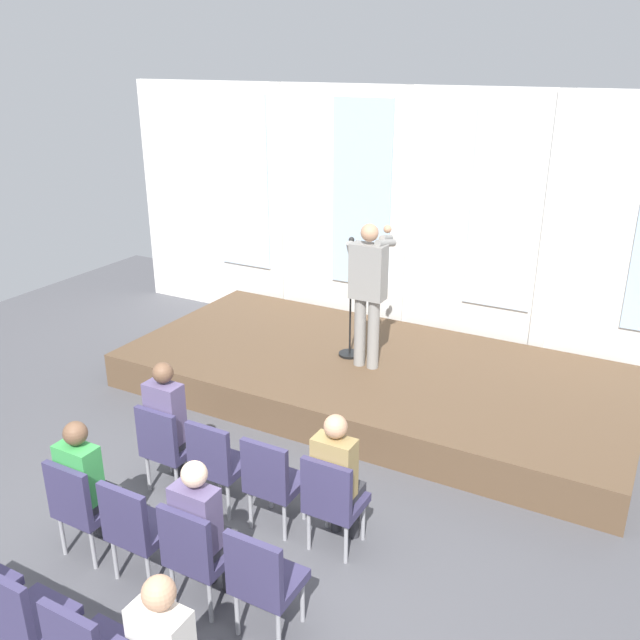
% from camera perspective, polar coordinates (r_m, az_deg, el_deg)
% --- Properties ---
extents(ground_plane, '(14.37, 14.37, 0.00)m').
position_cam_1_polar(ground_plane, '(6.14, -11.28, -20.37)').
color(ground_plane, '#4C4C51').
extents(rear_partition, '(10.26, 0.14, 3.68)m').
position_cam_1_polar(rear_partition, '(9.68, 9.33, 8.04)').
color(rear_partition, silver).
rests_on(rear_partition, ground).
extents(stage_platform, '(6.27, 2.94, 0.45)m').
position_cam_1_polar(stage_platform, '(8.69, 4.50, -4.84)').
color(stage_platform, brown).
rests_on(stage_platform, ground).
extents(speaker, '(0.51, 0.69, 1.79)m').
position_cam_1_polar(speaker, '(8.11, 4.05, 2.90)').
color(speaker, gray).
rests_on(speaker, stage_platform).
extents(mic_stand, '(0.28, 0.28, 1.55)m').
position_cam_1_polar(mic_stand, '(8.63, 2.52, -0.91)').
color(mic_stand, black).
rests_on(mic_stand, stage_platform).
extents(chair_r0_c0, '(0.46, 0.44, 0.94)m').
position_cam_1_polar(chair_r0_c0, '(6.86, -12.76, -10.02)').
color(chair_r0_c0, '#99999E').
rests_on(chair_r0_c0, ground).
extents(audience_r0_c0, '(0.36, 0.39, 1.37)m').
position_cam_1_polar(audience_r0_c0, '(6.80, -12.48, -8.12)').
color(audience_r0_c0, '#2D2D33').
rests_on(audience_r0_c0, ground).
extents(chair_r0_c1, '(0.46, 0.44, 0.94)m').
position_cam_1_polar(chair_r0_c1, '(6.52, -8.64, -11.50)').
color(chair_r0_c1, '#99999E').
rests_on(chair_r0_c1, ground).
extents(chair_r0_c2, '(0.46, 0.44, 0.94)m').
position_cam_1_polar(chair_r0_c2, '(6.22, -4.05, -13.06)').
color(chair_r0_c2, '#99999E').
rests_on(chair_r0_c2, ground).
extents(chair_r0_c3, '(0.46, 0.44, 0.94)m').
position_cam_1_polar(chair_r0_c3, '(5.97, 1.04, -14.67)').
color(chair_r0_c3, '#99999E').
rests_on(chair_r0_c3, ground).
extents(audience_r0_c3, '(0.36, 0.39, 1.31)m').
position_cam_1_polar(audience_r0_c3, '(5.92, 1.43, -12.76)').
color(audience_r0_c3, '#2D2D33').
rests_on(audience_r0_c3, ground).
extents(chair_r1_c0, '(0.46, 0.44, 0.94)m').
position_cam_1_polar(chair_r1_c0, '(6.25, -19.36, -14.23)').
color(chair_r1_c0, '#99999E').
rests_on(chair_r1_c0, ground).
extents(audience_r1_c0, '(0.36, 0.39, 1.28)m').
position_cam_1_polar(audience_r1_c0, '(6.19, -18.99, -12.52)').
color(audience_r1_c0, '#2D2D33').
rests_on(audience_r1_c0, ground).
extents(chair_r1_c1, '(0.46, 0.44, 0.94)m').
position_cam_1_polar(chair_r1_c1, '(5.87, -15.16, -16.23)').
color(chair_r1_c1, '#99999E').
rests_on(chair_r1_c1, ground).
extents(chair_r1_c2, '(0.46, 0.44, 0.94)m').
position_cam_1_polar(chair_r1_c2, '(5.54, -10.33, -18.39)').
color(chair_r1_c2, '#99999E').
rests_on(chair_r1_c2, ground).
extents(audience_r1_c2, '(0.36, 0.39, 1.28)m').
position_cam_1_polar(audience_r1_c2, '(5.48, -9.90, -16.47)').
color(audience_r1_c2, '#2D2D33').
rests_on(audience_r1_c2, ground).
extents(chair_r1_c3, '(0.46, 0.44, 0.94)m').
position_cam_1_polar(chair_r1_c3, '(5.25, -4.79, -20.65)').
color(chair_r1_c3, '#99999E').
rests_on(chair_r1_c3, ground).
extents(chair_r2_c1, '(0.46, 0.44, 0.94)m').
position_cam_1_polar(chair_r2_c1, '(5.36, -23.55, -21.70)').
color(chair_r2_c1, '#99999E').
rests_on(chair_r2_c1, ground).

